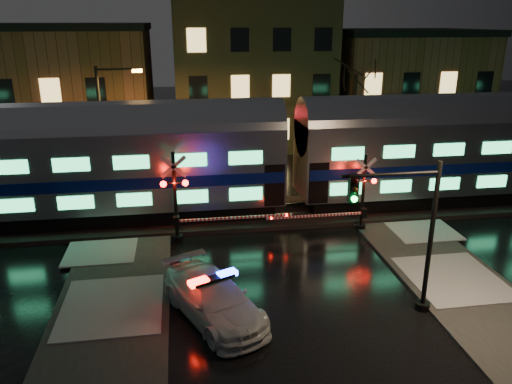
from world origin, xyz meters
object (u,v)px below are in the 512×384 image
crossing_signal_right (356,201)px  streetlight (106,125)px  police_car (214,299)px  crossing_signal_left (184,206)px  traffic_light (408,236)px

crossing_signal_right → streetlight: bearing=151.0°
police_car → crossing_signal_left: (-0.87, 6.38, 1.04)m
crossing_signal_left → streetlight: bearing=120.8°
crossing_signal_left → streetlight: (-3.98, 6.69, 2.51)m
police_car → streetlight: bearing=86.4°
traffic_light → police_car: bearing=166.9°
crossing_signal_left → traffic_light: bearing=-43.9°
crossing_signal_right → traffic_light: size_ratio=0.98×
police_car → crossing_signal_right: bearing=17.4°
traffic_light → streetlight: 17.85m
crossing_signal_right → streetlight: streetlight is taller
crossing_signal_right → streetlight: size_ratio=0.72×
crossing_signal_right → traffic_light: 7.21m
police_car → traffic_light: 6.85m
crossing_signal_left → streetlight: size_ratio=0.81×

